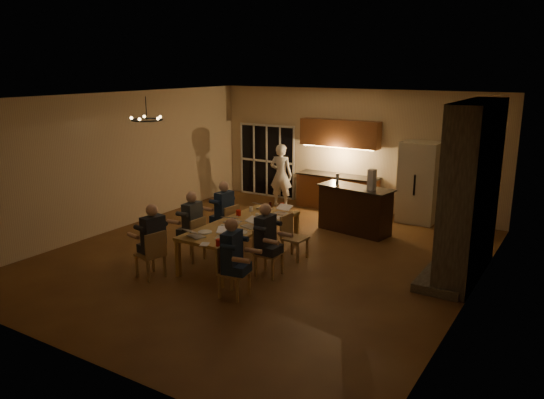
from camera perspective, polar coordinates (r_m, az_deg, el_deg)
The scene contains 45 objects.
floor at distance 10.84m, azimuth -1.08°, elevation -6.20°, with size 9.00×9.00×0.00m, color brown.
back_wall at distance 14.33m, azimuth 8.79°, elevation 5.30°, with size 8.00×0.04×3.20m, color beige.
left_wall at distance 12.98m, azimuth -16.22°, elevation 3.98°, with size 0.04×9.00×3.20m, color beige.
right_wall at distance 8.93m, azimuth 21.09°, elevation -0.92°, with size 0.04×9.00×3.20m, color beige.
ceiling at distance 10.17m, azimuth -1.17°, elevation 11.04°, with size 8.00×9.00×0.04m, color white.
french_doors at distance 15.62m, azimuth -0.52°, elevation 4.16°, with size 1.86×0.08×2.10m, color black.
fireplace at distance 10.13m, azimuth 20.65°, elevation 0.84°, with size 0.58×2.50×3.20m, color #615A4C.
kitchenette at distance 14.23m, azimuth 7.10°, elevation 3.66°, with size 2.24×0.68×2.40m, color brown, non-canonical shape.
refrigerator at distance 13.47m, azimuth 15.50°, elevation 1.78°, with size 0.90×0.68×2.00m, color beige.
dining_table at distance 10.62m, azimuth -3.25°, elevation -4.52°, with size 1.10×2.81×0.75m, color tan.
bar_island at distance 12.43m, azimuth 8.91°, elevation -1.08°, with size 1.74×0.68×1.08m, color black.
chair_left_near at distance 9.98m, azimuth -12.99°, elevation -5.72°, with size 0.44×0.44×0.89m, color #A17950, non-canonical shape.
chair_left_mid at distance 10.67m, azimuth -8.69°, elevation -4.18°, with size 0.44×0.44×0.89m, color #A17950, non-canonical shape.
chair_left_far at distance 11.50m, azimuth -5.06°, elevation -2.71°, with size 0.44×0.44×0.89m, color #A17950, non-canonical shape.
chair_right_near at distance 8.93m, azimuth -4.08°, elevation -7.77°, with size 0.44×0.44×0.89m, color #A17950, non-canonical shape.
chair_right_mid at distance 9.79m, azimuth -0.34°, elevation -5.72°, with size 0.44×0.44×0.89m, color #A17950, non-canonical shape.
chair_right_far at distance 10.62m, azimuth 2.47°, elevation -4.12°, with size 0.44×0.44×0.89m, color #A17950, non-canonical shape.
person_left_near at distance 9.90m, azimuth -12.61°, elevation -4.35°, with size 0.60×0.60×1.38m, color #262A31, non-canonical shape.
person_right_near at distance 8.84m, azimuth -4.32°, elevation -6.33°, with size 0.60×0.60×1.38m, color #1C2C46, non-canonical shape.
person_left_mid at distance 10.70m, azimuth -8.54°, elevation -2.75°, with size 0.60×0.60×1.38m, color #33383C, non-canonical shape.
person_right_mid at distance 9.70m, azimuth -0.72°, elevation -4.38°, with size 0.60×0.60×1.38m, color #262A31, non-canonical shape.
person_left_far at distance 11.52m, azimuth -5.13°, elevation -1.41°, with size 0.60×0.60×1.38m, color #1C2C46, non-canonical shape.
standing_person at distance 14.51m, azimuth 0.98°, elevation 2.63°, with size 0.63×0.41×1.73m, color white.
chandelier at distance 10.77m, azimuth -13.32°, elevation 8.34°, with size 0.62×0.62×0.03m, color black.
laptop_a at distance 9.76m, azimuth -8.18°, elevation -3.35°, with size 0.32×0.28×0.23m, color silver, non-canonical shape.
laptop_b at distance 9.62m, azimuth -5.15°, elevation -3.51°, with size 0.32×0.28×0.23m, color silver, non-canonical shape.
laptop_c at distance 10.56m, azimuth -4.24°, elevation -1.87°, with size 0.32×0.28×0.23m, color silver, non-canonical shape.
laptop_d at distance 10.24m, azimuth -2.45°, elevation -2.36°, with size 0.32×0.28×0.23m, color silver, non-canonical shape.
laptop_e at distance 11.51m, azimuth -0.80°, elevation -0.47°, with size 0.32×0.28×0.23m, color silver, non-canonical shape.
laptop_f at distance 11.13m, azimuth 1.06°, elevation -0.99°, with size 0.32×0.28×0.23m, color silver, non-canonical shape.
mug_front at distance 10.13m, azimuth -5.31°, elevation -2.97°, with size 0.09×0.09×0.10m, color white.
mug_mid at distance 10.85m, azimuth -1.58°, elevation -1.74°, with size 0.08×0.08×0.10m, color white.
mug_back at distance 11.35m, azimuth -2.27°, elevation -1.03°, with size 0.08×0.08×0.10m, color white.
redcup_near at distance 9.24m, azimuth -5.76°, elevation -4.64°, with size 0.10×0.10×0.12m, color red.
redcup_mid at distance 11.04m, azimuth -3.63°, elevation -1.44°, with size 0.10×0.10×0.12m, color red.
redcup_far at distance 11.56m, azimuth 1.07°, elevation -0.68°, with size 0.09×0.09×0.12m, color red.
can_silver at distance 9.86m, azimuth -5.39°, elevation -3.40°, with size 0.07×0.07×0.12m, color #B2B2B7.
can_cola at distance 11.65m, azimuth -0.18°, elevation -0.57°, with size 0.06×0.06×0.12m, color #3F0F0C.
can_right at distance 10.49m, azimuth -0.69°, elevation -2.24°, with size 0.06×0.06×0.12m, color #B2B2B7.
plate_near at distance 9.92m, azimuth -3.39°, elevation -3.56°, with size 0.26×0.26×0.02m, color white.
plate_left at distance 10.01m, azimuth -7.22°, elevation -3.49°, with size 0.27×0.27×0.02m, color white.
plate_far at distance 10.84m, azimuth 0.75°, elevation -1.98°, with size 0.24×0.24×0.02m, color white.
notepad at distance 9.35m, azimuth -7.28°, elevation -4.79°, with size 0.14×0.20×0.01m, color white.
bar_bottle at distance 12.56m, azimuth 7.04°, elevation 2.25°, with size 0.08×0.08×0.24m, color #99999E.
bar_blender at distance 11.97m, azimuth 10.68°, elevation 2.09°, with size 0.15×0.15×0.47m, color silver.
Camera 1 is at (5.53, -8.52, 3.79)m, focal length 35.00 mm.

